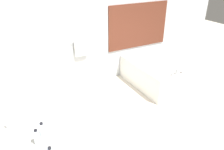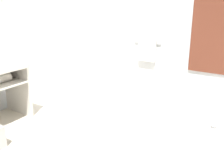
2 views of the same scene
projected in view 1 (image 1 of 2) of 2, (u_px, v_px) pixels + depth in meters
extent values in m
plane|color=beige|center=(146.00, 135.00, 3.80)|extent=(16.00, 16.00, 0.00)
cube|color=silver|center=(91.00, 29.00, 4.93)|extent=(7.40, 0.06, 2.70)
cube|color=brown|center=(139.00, 26.00, 5.47)|extent=(1.70, 0.02, 1.10)
cylinder|color=silver|center=(81.00, 40.00, 4.84)|extent=(0.50, 0.02, 0.02)
cube|color=silver|center=(81.00, 47.00, 4.91)|extent=(0.32, 0.04, 0.40)
cube|color=silver|center=(28.00, 137.00, 2.57)|extent=(0.67, 1.52, 0.05)
cylinder|color=white|center=(25.00, 128.00, 2.76)|extent=(0.31, 0.31, 0.13)
cube|color=silver|center=(24.00, 129.00, 3.34)|extent=(0.61, 0.04, 0.82)
cylinder|color=silver|center=(29.00, 128.00, 2.96)|extent=(0.13, 0.42, 0.13)
cylinder|color=silver|center=(8.00, 128.00, 2.65)|extent=(0.04, 0.04, 0.02)
cylinder|color=silver|center=(6.00, 123.00, 2.61)|extent=(0.02, 0.02, 0.16)
cube|color=silver|center=(9.00, 117.00, 2.59)|extent=(0.07, 0.01, 0.01)
cube|color=silver|center=(155.00, 73.00, 5.30)|extent=(1.02, 1.59, 0.57)
ellipsoid|color=white|center=(155.00, 68.00, 5.24)|extent=(0.74, 1.14, 0.30)
cube|color=silver|center=(177.00, 72.00, 4.60)|extent=(0.04, 0.07, 0.12)
sphere|color=silver|center=(172.00, 74.00, 4.55)|extent=(0.06, 0.06, 0.06)
sphere|color=silver|center=(182.00, 71.00, 4.67)|extent=(0.06, 0.06, 0.06)
cylinder|color=white|center=(37.00, 138.00, 2.40)|extent=(0.07, 0.07, 0.18)
cylinder|color=black|center=(35.00, 130.00, 2.35)|extent=(0.04, 0.04, 0.02)
cylinder|color=black|center=(49.00, 148.00, 2.14)|extent=(0.04, 0.04, 0.02)
cylinder|color=white|center=(42.00, 130.00, 2.51)|extent=(0.07, 0.07, 0.17)
cylinder|color=black|center=(41.00, 123.00, 2.47)|extent=(0.04, 0.04, 0.02)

